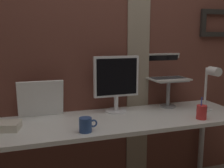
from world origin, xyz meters
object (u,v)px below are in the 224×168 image
at_px(laptop, 165,72).
at_px(coffee_mug, 86,125).
at_px(whiteboard_panel, 41,99).
at_px(pen_cup, 202,112).
at_px(desk_lamp, 210,84).
at_px(monitor, 117,80).

bearing_deg(laptop, coffee_mug, -151.17).
distance_m(laptop, coffee_mug, 0.97).
relative_size(laptop, whiteboard_panel, 0.98).
distance_m(laptop, pen_cup, 0.52).
bearing_deg(laptop, whiteboard_panel, -178.65).
bearing_deg(laptop, desk_lamp, -51.03).
height_order(laptop, whiteboard_panel, laptop).
bearing_deg(laptop, monitor, -171.93).
distance_m(laptop, desk_lamp, 0.40).
bearing_deg(pen_cup, desk_lamp, 39.78).
bearing_deg(desk_lamp, pen_cup, -140.22).
height_order(monitor, coffee_mug, monitor).
xyz_separation_m(desk_lamp, pen_cup, (-0.18, -0.15, -0.18)).
xyz_separation_m(pen_cup, coffee_mug, (-0.89, -0.00, -0.01)).
bearing_deg(desk_lamp, monitor, 162.03).
bearing_deg(whiteboard_panel, coffee_mug, -58.96).
height_order(monitor, laptop, laptop).
distance_m(laptop, whiteboard_panel, 1.09).
height_order(pen_cup, coffee_mug, pen_cup).
distance_m(desk_lamp, coffee_mug, 1.09).
bearing_deg(pen_cup, coffee_mug, -180.00).
distance_m(monitor, whiteboard_panel, 0.61).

